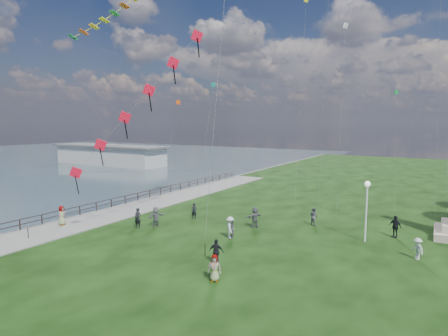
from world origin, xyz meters
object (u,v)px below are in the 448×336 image
Objects in this scene: person_5 at (156,217)px; person_7 at (314,216)px; person_10 at (62,216)px; person_11 at (255,217)px; lamppost at (367,198)px; person_0 at (138,218)px; person_2 at (230,227)px; person_6 at (194,211)px; person_1 at (231,228)px; person_8 at (417,249)px; person_3 at (216,252)px; pier_pavilion at (110,155)px; person_4 at (214,268)px; person_9 at (395,226)px.

person_7 is (11.76, 7.61, -0.09)m from person_5.
person_11 is (14.83, 8.37, 0.05)m from person_10.
person_10 is at bearing 134.32° from person_5.
person_7 is (-4.86, 2.55, -2.61)m from lamppost.
person_2 is (8.29, 1.65, -0.01)m from person_0.
person_6 is (-5.97, 3.47, -0.12)m from person_2.
person_1 is 13.25m from person_8.
person_3 is (1.97, -5.16, -0.04)m from person_2.
pier_pavilion is 62.31m from person_1.
pier_pavilion is 54.15m from person_10.
pier_pavilion is 69.36m from person_4.
person_5 is at bearing 57.38° from person_7.
person_2 reaches higher than person_7.
person_3 reaches higher than person_6.
person_4 is 1.08× the size of person_8.
person_4 is 14.65m from person_7.
person_11 is (0.33, 3.72, 0.04)m from person_2.
person_11 is at bearing -94.23° from person_3.
person_8 is (21.36, 4.10, -0.14)m from person_0.
person_4 is (55.18, -42.00, -1.05)m from pier_pavilion.
person_8 is (9.76, 9.92, -0.06)m from person_4.
person_9 reaches higher than person_1.
pier_pavilion reaches higher than person_9.
person_2 is at bearing -63.71° from person_1.
lamppost reaches higher than person_0.
person_2 is 8.18m from person_4.
pier_pavilion reaches higher than person_2.
lamppost is 2.74× the size of person_10.
person_9 is at bearing -23.60° from pier_pavilion.
person_7 is 1.09× the size of person_8.
person_8 is at bearing -94.50° from person_10.
person_5 is at bearing -163.05° from lamppost.
person_1 is 0.90× the size of person_2.
pier_pavilion is 62.32m from person_2.
person_10 is (-6.21, -3.00, -0.02)m from person_0.
person_0 is 1.10× the size of person_7.
person_2 is 8.42m from person_7.
pier_pavilion reaches higher than person_5.
lamppost is 13.74m from person_4.
lamppost is at bearing -10.69° from person_6.
person_5 reaches higher than person_9.
pier_pavilion is at bearing -51.13° from person_3.
person_2 reaches higher than person_8.
person_3 is at bearing 33.16° from person_11.
person_5 reaches higher than person_3.
lamppost is at bearing 72.72° from person_1.
person_11 is at bearing -43.15° from person_2.
person_11 reaches higher than person_3.
person_0 reaches higher than person_3.
pier_pavilion is 19.94× the size of person_6.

